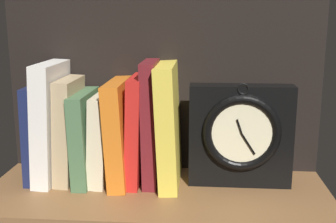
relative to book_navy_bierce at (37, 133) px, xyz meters
The scene contains 12 objects.
ground_plane 29.30cm from the book_navy_bierce, 10.16° to the right, with size 70.37×28.83×2.50cm, color brown.
back_panel 29.84cm from the book_navy_bierce, 18.89° to the left, with size 70.37×1.20×41.28cm, color black.
book_navy_bierce is the anchor object (origin of this frame).
book_white_catcher 4.06cm from the book_navy_bierce, ahead, with size 3.78×15.38×25.41cm, color silver.
book_tan_shortstories 7.17cm from the book_navy_bierce, ahead, with size 3.33×12.91×22.12cm, color tan.
book_green_romantic 10.71cm from the book_navy_bierce, ahead, with size 3.19×15.51×19.26cm, color #476B44.
book_cream_twain 14.34cm from the book_navy_bierce, ahead, with size 3.45×13.34×18.81cm, color beige.
book_orange_pandolfini 18.17cm from the book_navy_bierce, ahead, with size 3.66×16.64×21.71cm, color orange.
book_red_requiem 21.69cm from the book_navy_bierce, ahead, with size 2.75×13.36×22.70cm, color red.
book_maroon_dawkins 24.94cm from the book_navy_bierce, ahead, with size 2.92×12.32×25.91cm, color maroon.
book_yellow_seinlanguage 28.55cm from the book_navy_bierce, ahead, with size 3.79×16.93×25.29cm, color gold.
framed_clock 43.47cm from the book_navy_bierce, ahead, with size 21.23×6.34×22.05cm.
Camera 1 is at (8.85, -82.03, 35.42)cm, focal length 46.00 mm.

